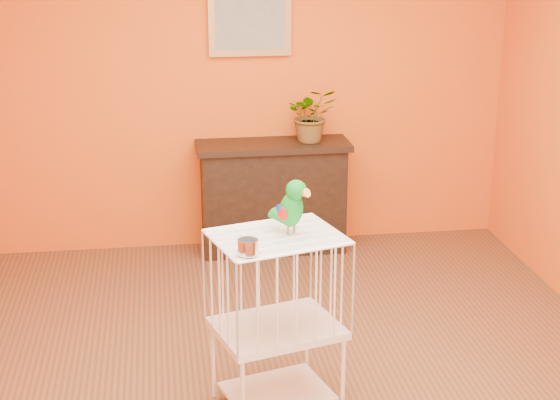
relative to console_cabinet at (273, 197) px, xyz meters
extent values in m
plane|color=brown|center=(-0.15, -2.04, -0.43)|extent=(4.50, 4.50, 0.00)
plane|color=#E35C15|center=(-0.15, 0.21, 0.87)|extent=(4.00, 0.00, 4.00)
plane|color=#E35C15|center=(-0.15, -4.29, 0.87)|extent=(4.00, 0.00, 4.00)
cube|color=black|center=(0.00, 0.00, -0.02)|extent=(1.09, 0.36, 0.82)
cube|color=black|center=(0.00, 0.00, 0.41)|extent=(1.17, 0.42, 0.05)
cube|color=black|center=(0.00, -0.16, -0.02)|extent=(0.77, 0.02, 0.41)
cube|color=maroon|center=(-0.23, -0.04, -0.12)|extent=(0.05, 0.16, 0.26)
cube|color=#2A4623|center=(-0.15, -0.04, -0.12)|extent=(0.05, 0.16, 0.26)
cube|color=maroon|center=(-0.07, -0.04, -0.12)|extent=(0.05, 0.16, 0.26)
cube|color=#2A4623|center=(0.02, -0.04, -0.12)|extent=(0.05, 0.16, 0.26)
cube|color=maroon|center=(0.11, -0.04, -0.12)|extent=(0.05, 0.16, 0.26)
imported|color=#26722D|center=(0.30, 0.04, 0.59)|extent=(0.38, 0.42, 0.32)
cube|color=#A4763A|center=(-0.15, 0.18, 1.32)|extent=(0.62, 0.03, 0.50)
cube|color=gray|center=(-0.15, 0.16, 1.32)|extent=(0.52, 0.01, 0.40)
cube|color=white|center=(-0.29, -2.25, -0.36)|extent=(0.62, 0.54, 0.02)
cube|color=white|center=(-0.29, -2.25, 0.02)|extent=(0.73, 0.63, 0.04)
cube|color=white|center=(-0.29, -2.25, 0.53)|extent=(0.73, 0.63, 0.01)
cylinder|color=white|center=(-0.50, -2.54, -0.22)|extent=(0.02, 0.02, 0.43)
cylinder|color=white|center=(0.04, -2.38, -0.22)|extent=(0.02, 0.02, 0.43)
cylinder|color=white|center=(-0.62, -2.12, -0.22)|extent=(0.02, 0.02, 0.43)
cylinder|color=white|center=(-0.08, -1.97, -0.22)|extent=(0.02, 0.02, 0.43)
cylinder|color=silver|center=(-0.46, -2.48, 0.57)|extent=(0.10, 0.10, 0.07)
cylinder|color=#59544C|center=(-0.23, -2.24, 0.55)|extent=(0.01, 0.01, 0.04)
cylinder|color=#59544C|center=(-0.19, -2.21, 0.55)|extent=(0.01, 0.01, 0.04)
ellipsoid|color=#0B9321|center=(-0.21, -2.22, 0.66)|extent=(0.19, 0.19, 0.21)
ellipsoid|color=#0B9321|center=(-0.19, -2.25, 0.77)|extent=(0.15, 0.15, 0.10)
cone|color=orange|center=(-0.16, -2.29, 0.76)|extent=(0.08, 0.08, 0.07)
cone|color=black|center=(-0.17, -2.28, 0.74)|extent=(0.04, 0.04, 0.03)
sphere|color=black|center=(-0.20, -2.29, 0.78)|extent=(0.01, 0.01, 0.01)
sphere|color=black|center=(-0.15, -2.24, 0.78)|extent=(0.01, 0.01, 0.01)
ellipsoid|color=#A50C0C|center=(-0.26, -2.25, 0.65)|extent=(0.06, 0.06, 0.07)
ellipsoid|color=navy|center=(-0.17, -2.18, 0.65)|extent=(0.06, 0.06, 0.07)
cone|color=#0B9321|center=(-0.25, -2.17, 0.59)|extent=(0.14, 0.15, 0.11)
camera|label=1|loc=(-0.85, -6.25, 2.05)|focal=55.00mm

